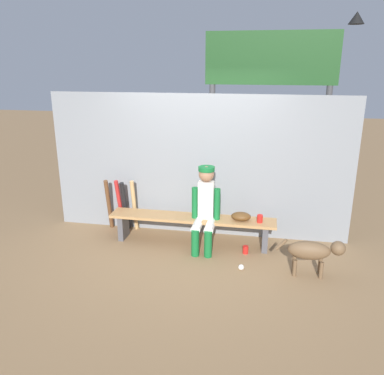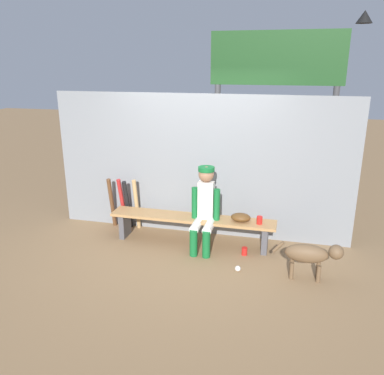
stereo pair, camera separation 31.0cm
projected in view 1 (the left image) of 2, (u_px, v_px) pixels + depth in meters
name	position (u px, v px, depth m)	size (l,w,h in m)	color
ground_plane	(192.00, 243.00, 5.87)	(30.00, 30.00, 0.00)	olive
chainlink_fence	(197.00, 166.00, 5.94)	(4.56, 0.03, 2.15)	gray
dugout_bench	(192.00, 223.00, 5.77)	(2.43, 0.36, 0.42)	#AD7F4C
player_seated	(205.00, 206.00, 5.55)	(0.41, 0.55, 1.19)	silver
baseball_glove	(241.00, 216.00, 5.60)	(0.28, 0.20, 0.12)	#593819
bat_wood_tan	(134.00, 206.00, 6.20)	(0.06, 0.06, 0.84)	tan
bat_aluminum_black	(125.00, 206.00, 6.21)	(0.06, 0.06, 0.83)	black
bat_aluminum_red	(120.00, 205.00, 6.20)	(0.06, 0.06, 0.86)	#B22323
bat_wood_dark	(109.00, 204.00, 6.24)	(0.06, 0.06, 0.85)	brown
baseball	(241.00, 267.00, 5.10)	(0.07, 0.07, 0.07)	white
cup_on_ground	(245.00, 250.00, 5.54)	(0.08, 0.08, 0.11)	red
cup_on_bench	(260.00, 219.00, 5.53)	(0.08, 0.08, 0.11)	red
scoreboard	(274.00, 78.00, 6.47)	(2.43, 0.27, 3.30)	#3F3F42
dog	(314.00, 251.00, 4.89)	(0.84, 0.20, 0.49)	brown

